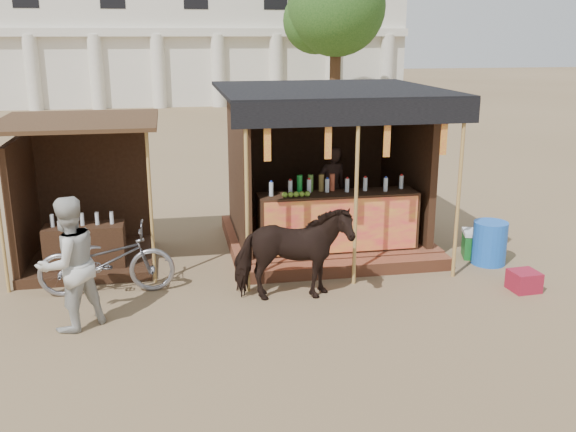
# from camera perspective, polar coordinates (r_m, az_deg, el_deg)

# --- Properties ---
(ground) EXTENTS (120.00, 120.00, 0.00)m
(ground) POSITION_cam_1_polar(r_m,az_deg,el_deg) (8.19, 2.09, -10.47)
(ground) COLOR #846B4C
(ground) RESTS_ON ground
(main_stall) EXTENTS (3.60, 3.61, 2.78)m
(main_stall) POSITION_cam_1_polar(r_m,az_deg,el_deg) (11.15, 3.43, 2.31)
(main_stall) COLOR brown
(main_stall) RESTS_ON ground
(secondary_stall) EXTENTS (2.40, 2.40, 2.38)m
(secondary_stall) POSITION_cam_1_polar(r_m,az_deg,el_deg) (10.87, -18.31, 0.22)
(secondary_stall) COLOR #352013
(secondary_stall) RESTS_ON ground
(cow) EXTENTS (1.65, 0.81, 1.37)m
(cow) POSITION_cam_1_polar(r_m,az_deg,el_deg) (8.94, 0.43, -3.40)
(cow) COLOR black
(cow) RESTS_ON ground
(motorbike) EXTENTS (1.94, 0.70, 1.01)m
(motorbike) POSITION_cam_1_polar(r_m,az_deg,el_deg) (9.58, -15.84, -3.80)
(motorbike) COLOR gray
(motorbike) RESTS_ON ground
(bystander) EXTENTS (1.06, 1.03, 1.73)m
(bystander) POSITION_cam_1_polar(r_m,az_deg,el_deg) (8.49, -18.90, -4.06)
(bystander) COLOR #B9B8B2
(bystander) RESTS_ON ground
(blue_barrel) EXTENTS (0.61, 0.61, 0.71)m
(blue_barrel) POSITION_cam_1_polar(r_m,az_deg,el_deg) (10.96, 17.47, -2.29)
(blue_barrel) COLOR blue
(blue_barrel) RESTS_ON ground
(red_crate) EXTENTS (0.42, 0.41, 0.30)m
(red_crate) POSITION_cam_1_polar(r_m,az_deg,el_deg) (10.06, 20.24, -5.43)
(red_crate) COLOR maroon
(red_crate) RESTS_ON ground
(cooler) EXTENTS (0.74, 0.61, 0.46)m
(cooler) POSITION_cam_1_polar(r_m,az_deg,el_deg) (11.26, 16.87, -2.41)
(cooler) COLOR #166723
(cooler) RESTS_ON ground
(background_building) EXTENTS (26.00, 7.45, 8.18)m
(background_building) POSITION_cam_1_polar(r_m,az_deg,el_deg) (37.10, -11.59, 16.13)
(background_building) COLOR silver
(background_building) RESTS_ON ground
(tree) EXTENTS (4.50, 4.40, 7.00)m
(tree) POSITION_cam_1_polar(r_m,az_deg,el_deg) (30.25, 3.88, 17.76)
(tree) COLOR #382314
(tree) RESTS_ON ground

